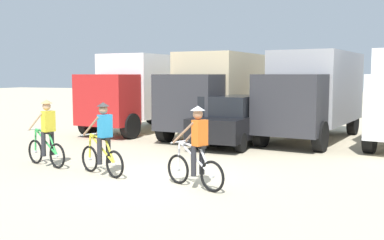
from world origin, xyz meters
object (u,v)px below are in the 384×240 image
(cyclist_cowboy_hat, at_px, (103,142))
(box_truck_avon_van, at_px, (146,88))
(cyclist_orange_shirt, at_px, (47,136))
(box_truck_grey_hauler, at_px, (314,91))
(cyclist_near_camera, at_px, (196,150))
(sedan_parked, at_px, (232,121))
(box_truck_tan_camper, at_px, (220,90))

(cyclist_cowboy_hat, bearing_deg, box_truck_avon_van, 111.57)
(cyclist_orange_shirt, bearing_deg, box_truck_grey_hauler, 53.25)
(box_truck_grey_hauler, bearing_deg, cyclist_near_camera, -98.78)
(box_truck_grey_hauler, bearing_deg, sedan_parked, -133.02)
(sedan_parked, relative_size, cyclist_orange_shirt, 2.35)
(box_truck_avon_van, relative_size, cyclist_cowboy_hat, 3.79)
(sedan_parked, xyz_separation_m, cyclist_orange_shirt, (-3.55, -5.41, -0.04))
(box_truck_grey_hauler, bearing_deg, cyclist_orange_shirt, -126.75)
(box_truck_tan_camper, xyz_separation_m, cyclist_cowboy_hat, (-0.23, -8.30, -1.03))
(box_truck_tan_camper, relative_size, cyclist_cowboy_hat, 3.80)
(box_truck_avon_van, bearing_deg, cyclist_near_camera, -56.08)
(cyclist_cowboy_hat, bearing_deg, cyclist_near_camera, -7.03)
(box_truck_grey_hauler, distance_m, cyclist_cowboy_hat, 9.36)
(cyclist_orange_shirt, bearing_deg, box_truck_avon_van, 99.49)
(box_truck_avon_van, xyz_separation_m, cyclist_near_camera, (6.04, -8.98, -1.03))
(box_truck_tan_camper, relative_size, sedan_parked, 1.61)
(box_truck_avon_van, relative_size, sedan_parked, 1.61)
(box_truck_tan_camper, distance_m, cyclist_orange_shirt, 8.30)
(box_truck_grey_hauler, distance_m, sedan_parked, 3.72)
(sedan_parked, xyz_separation_m, cyclist_cowboy_hat, (-1.52, -5.79, -0.04))
(box_truck_avon_van, distance_m, box_truck_grey_hauler, 7.39)
(box_truck_tan_camper, bearing_deg, sedan_parked, -62.80)
(box_truck_avon_van, height_order, box_truck_grey_hauler, same)
(cyclist_cowboy_hat, distance_m, cyclist_near_camera, 2.64)
(box_truck_tan_camper, relative_size, box_truck_grey_hauler, 0.98)
(box_truck_grey_hauler, relative_size, sedan_parked, 1.64)
(cyclist_orange_shirt, height_order, cyclist_near_camera, same)
(box_truck_tan_camper, bearing_deg, cyclist_orange_shirt, -105.94)
(sedan_parked, distance_m, cyclist_near_camera, 6.21)
(box_truck_avon_van, bearing_deg, cyclist_cowboy_hat, -68.43)
(box_truck_avon_van, distance_m, cyclist_cowboy_hat, 9.36)
(cyclist_cowboy_hat, bearing_deg, sedan_parked, 75.32)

